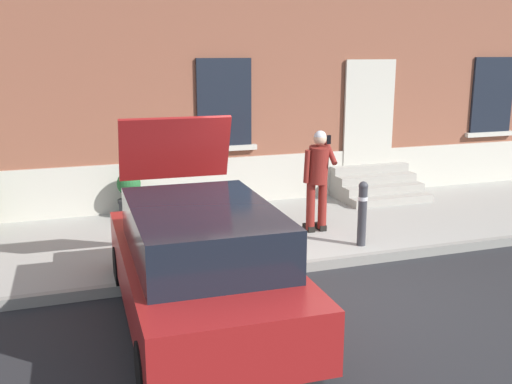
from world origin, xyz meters
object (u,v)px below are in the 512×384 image
Objects in this scene: bollard_far_left at (146,232)px; planter_charcoal at (130,193)px; hatchback_car_red at (200,262)px; person_on_phone at (318,174)px; bollard_near_person at (362,211)px.

bollard_far_left reaches higher than planter_charcoal.
hatchback_car_red is 4.78× the size of planter_charcoal.
bollard_far_left is 0.60× the size of person_on_phone.
person_on_phone is at bearing -33.96° from planter_charcoal.
planter_charcoal is (-2.91, 1.96, -0.55)m from person_on_phone.
bollard_near_person is 0.60× the size of person_on_phone.
person_on_phone is 3.55m from planter_charcoal.
hatchback_car_red is at bearing -86.81° from planter_charcoal.
bollard_far_left is 3.21m from person_on_phone.
bollard_near_person is (3.02, 1.65, -0.09)m from hatchback_car_red.
person_on_phone is (-0.36, 0.91, 0.44)m from bollard_near_person.
planter_charcoal is at bearing 93.19° from hatchback_car_red.
hatchback_car_red is 2.35× the size of person_on_phone.
hatchback_car_red is 3.93× the size of bollard_far_left.
planter_charcoal is at bearing 87.37° from bollard_far_left.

